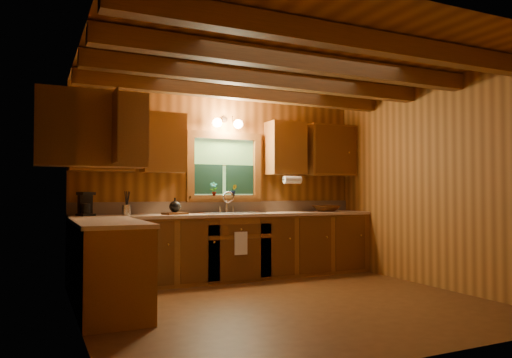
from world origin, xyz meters
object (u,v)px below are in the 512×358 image
object	(u,v)px
cutting_board	(175,213)
wicker_basket	(326,208)
coffee_maker	(86,204)
sink	(231,216)

from	to	relation	value
cutting_board	wicker_basket	bearing A→B (deg)	-13.55
wicker_basket	coffee_maker	bearing A→B (deg)	179.08
coffee_maker	cutting_board	size ratio (longest dim) A/B	1.01
cutting_board	wicker_basket	world-z (taller)	wicker_basket
sink	wicker_basket	size ratio (longest dim) A/B	2.20
sink	coffee_maker	world-z (taller)	sink
coffee_maker	cutting_board	bearing A→B (deg)	-25.44
sink	coffee_maker	bearing A→B (deg)	178.30
sink	cutting_board	bearing A→B (deg)	-178.08
coffee_maker	wicker_basket	distance (m)	3.45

